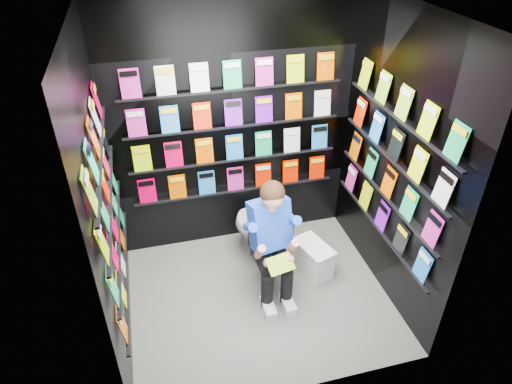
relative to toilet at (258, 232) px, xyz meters
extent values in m
plane|color=#585856|center=(-0.13, -0.53, -0.37)|extent=(2.40, 2.40, 0.00)
plane|color=white|center=(-0.13, -0.53, 2.23)|extent=(2.40, 2.40, 0.00)
cube|color=black|center=(-0.13, 0.47, 0.93)|extent=(2.40, 0.04, 2.60)
cube|color=black|center=(-0.13, -1.53, 0.93)|extent=(2.40, 0.04, 2.60)
cube|color=black|center=(-1.33, -0.53, 0.93)|extent=(0.04, 2.00, 2.60)
cube|color=black|center=(1.07, -0.53, 0.93)|extent=(0.04, 2.00, 2.60)
imported|color=silver|center=(0.00, 0.00, 0.00)|extent=(0.56, 0.82, 0.73)
cube|color=white|center=(0.49, -0.31, -0.22)|extent=(0.34, 0.45, 0.30)
cube|color=white|center=(0.49, -0.31, -0.05)|extent=(0.36, 0.48, 0.03)
cube|color=green|center=(0.00, -0.73, 0.21)|extent=(0.26, 0.18, 0.10)
camera|label=1|loc=(-0.93, -3.48, 2.90)|focal=32.00mm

